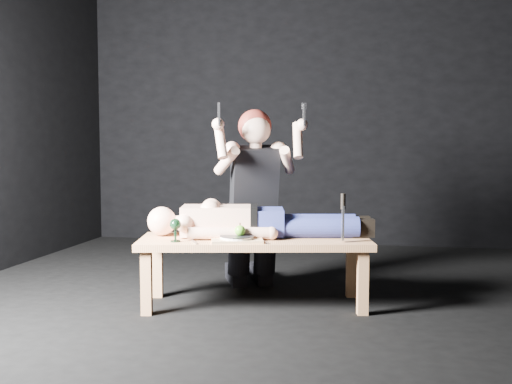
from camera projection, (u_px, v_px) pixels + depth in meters
ground at (284, 300)px, 4.19m from camera, size 5.00×5.00×0.00m
back_wall at (318, 104)px, 6.53m from camera, size 5.00×0.00×5.00m
table at (255, 272)px, 4.05m from camera, size 1.58×0.84×0.45m
lying_man at (261, 218)px, 4.12m from camera, size 1.47×0.69×0.25m
kneeling_woman at (252, 197)px, 4.54m from camera, size 0.97×1.02×1.35m
serving_tray at (237, 240)px, 3.88m from camera, size 0.37×0.31×0.02m
plate at (237, 237)px, 3.88m from camera, size 0.26×0.26×0.02m
apple at (240, 231)px, 3.88m from camera, size 0.07×0.07×0.07m
goblet at (175, 230)px, 3.87m from camera, size 0.08×0.08×0.15m
fork_flat at (194, 242)px, 3.85m from camera, size 0.09×0.15×0.01m
knife_flat at (265, 242)px, 3.86m from camera, size 0.08×0.15×0.01m
spoon_flat at (255, 240)px, 3.95m from camera, size 0.12×0.12×0.01m
carving_knife at (343, 218)px, 3.85m from camera, size 0.05×0.05×0.31m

